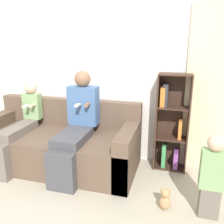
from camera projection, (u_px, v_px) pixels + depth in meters
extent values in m
plane|color=#B2A893|center=(63.00, 190.00, 2.82)|extent=(14.00, 14.00, 0.00)
cube|color=silver|center=(92.00, 72.00, 3.46)|extent=(10.00, 0.06, 2.55)
cube|color=beige|center=(217.00, 92.00, 3.02)|extent=(0.79, 0.04, 2.16)
cube|color=brown|center=(56.00, 152.00, 3.26)|extent=(2.19, 0.80, 0.48)
cube|color=brown|center=(70.00, 127.00, 3.64)|extent=(2.19, 0.15, 0.89)
cube|color=brown|center=(127.00, 155.00, 2.98)|extent=(0.19, 0.80, 0.65)
cube|color=#47474C|center=(61.00, 172.00, 2.75)|extent=(0.35, 0.12, 0.48)
cube|color=#47474C|center=(73.00, 137.00, 3.00)|extent=(0.35, 0.59, 0.11)
cube|color=#476B9E|center=(83.00, 105.00, 3.27)|extent=(0.41, 0.18, 0.53)
sphere|color=#8C664C|center=(83.00, 79.00, 3.17)|extent=(0.22, 0.22, 0.22)
cylinder|color=#8C664C|center=(87.00, 105.00, 3.10)|extent=(0.05, 0.10, 0.05)
cube|color=white|center=(78.00, 105.00, 3.08)|extent=(0.05, 0.12, 0.02)
cube|color=#70665B|center=(1.00, 163.00, 2.97)|extent=(0.22, 0.12, 0.48)
cube|color=#70665B|center=(18.00, 130.00, 3.25)|extent=(0.22, 0.66, 0.11)
cube|color=#84AD70|center=(32.00, 106.00, 3.54)|extent=(0.26, 0.12, 0.38)
sphere|color=beige|center=(31.00, 88.00, 3.46)|extent=(0.18, 0.18, 0.18)
cylinder|color=beige|center=(32.00, 106.00, 3.41)|extent=(0.05, 0.10, 0.05)
cube|color=white|center=(26.00, 106.00, 3.38)|extent=(0.05, 0.12, 0.02)
cube|color=#70665B|center=(209.00, 201.00, 2.37)|extent=(0.19, 0.14, 0.32)
cube|color=#84AD70|center=(213.00, 169.00, 2.27)|extent=(0.24, 0.14, 0.39)
sphere|color=beige|center=(216.00, 143.00, 2.19)|extent=(0.16, 0.16, 0.16)
cube|color=#3D281E|center=(157.00, 122.00, 3.21)|extent=(0.02, 0.28, 1.31)
cube|color=#3D281E|center=(188.00, 124.00, 3.10)|extent=(0.02, 0.28, 1.31)
cube|color=#3D281E|center=(172.00, 120.00, 3.27)|extent=(0.43, 0.02, 1.31)
cube|color=#3D281E|center=(169.00, 167.00, 3.33)|extent=(0.39, 0.24, 0.02)
cube|color=#3D281E|center=(171.00, 138.00, 3.21)|extent=(0.39, 0.24, 0.02)
cube|color=#3D281E|center=(173.00, 107.00, 3.09)|extent=(0.39, 0.24, 0.02)
cube|color=#3D281E|center=(176.00, 74.00, 2.97)|extent=(0.39, 0.24, 0.02)
cube|color=#934CA3|center=(176.00, 159.00, 3.28)|extent=(0.06, 0.19, 0.23)
cube|color=#429956|center=(164.00, 155.00, 3.31)|extent=(0.05, 0.18, 0.32)
cube|color=#333338|center=(165.00, 95.00, 3.08)|extent=(0.07, 0.14, 0.29)
cube|color=orange|center=(163.00, 97.00, 3.09)|extent=(0.06, 0.16, 0.25)
cube|color=orange|center=(180.00, 130.00, 3.15)|extent=(0.04, 0.14, 0.25)
ellipsoid|color=tan|center=(165.00, 203.00, 2.47)|extent=(0.12, 0.10, 0.15)
sphere|color=tan|center=(166.00, 193.00, 2.44)|extent=(0.09, 0.09, 0.09)
sphere|color=tan|center=(163.00, 189.00, 2.44)|extent=(0.04, 0.04, 0.04)
sphere|color=tan|center=(169.00, 190.00, 2.42)|extent=(0.04, 0.04, 0.04)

